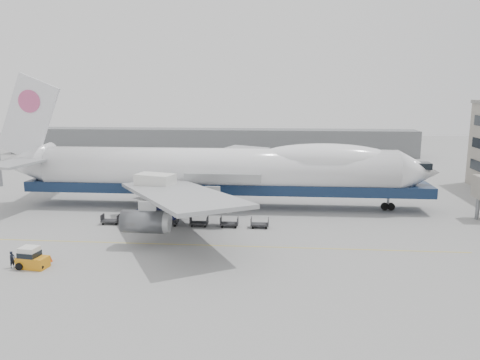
# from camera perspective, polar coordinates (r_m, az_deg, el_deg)

# --- Properties ---
(ground) EXTENTS (260.00, 260.00, 0.00)m
(ground) POSITION_cam_1_polar(r_m,az_deg,el_deg) (59.53, -4.08, -6.06)
(ground) COLOR gray
(ground) RESTS_ON ground
(apron_line) EXTENTS (60.00, 0.15, 0.01)m
(apron_line) POSITION_cam_1_polar(r_m,az_deg,el_deg) (53.90, -5.08, -7.90)
(apron_line) COLOR gold
(apron_line) RESTS_ON ground
(hangar) EXTENTS (110.00, 8.00, 7.00)m
(hangar) POSITION_cam_1_polar(r_m,az_deg,el_deg) (128.41, -3.67, 4.68)
(hangar) COLOR slate
(hangar) RESTS_ON ground
(airliner) EXTENTS (67.00, 55.30, 19.98)m
(airliner) POSITION_cam_1_polar(r_m,az_deg,el_deg) (69.74, -2.09, 1.22)
(airliner) COLOR white
(airliner) RESTS_ON ground
(catering_truck) EXTENTS (5.99, 4.81, 6.20)m
(catering_truck) POSITION_cam_1_polar(r_m,az_deg,el_deg) (64.64, -10.22, -1.67)
(catering_truck) COLOR #191E4D
(catering_truck) RESTS_ON ground
(baggage_tug) EXTENTS (3.09, 1.93, 2.13)m
(baggage_tug) POSITION_cam_1_polar(r_m,az_deg,el_deg) (51.23, -24.08, -8.74)
(baggage_tug) COLOR orange
(baggage_tug) RESTS_ON ground
(ground_worker) EXTENTS (0.58, 0.72, 1.71)m
(ground_worker) POSITION_cam_1_polar(r_m,az_deg,el_deg) (52.00, -26.02, -8.72)
(ground_worker) COLOR black
(ground_worker) RESTS_ON ground
(traffic_cone) EXTENTS (0.40, 0.40, 0.58)m
(traffic_cone) POSITION_cam_1_polar(r_m,az_deg,el_deg) (52.47, -22.09, -8.90)
(traffic_cone) COLOR #DD470B
(traffic_cone) RESTS_ON ground
(dolly_0) EXTENTS (2.30, 1.35, 1.30)m
(dolly_0) POSITION_cam_1_polar(r_m,az_deg,el_deg) (63.97, -15.49, -4.74)
(dolly_0) COLOR #2D2D30
(dolly_0) RESTS_ON ground
(dolly_1) EXTENTS (2.30, 1.35, 1.30)m
(dolly_1) POSITION_cam_1_polar(r_m,az_deg,el_deg) (62.73, -12.11, -4.89)
(dolly_1) COLOR #2D2D30
(dolly_1) RESTS_ON ground
(dolly_2) EXTENTS (2.30, 1.35, 1.30)m
(dolly_2) POSITION_cam_1_polar(r_m,az_deg,el_deg) (61.71, -8.61, -5.03)
(dolly_2) COLOR #2D2D30
(dolly_2) RESTS_ON ground
(dolly_3) EXTENTS (2.30, 1.35, 1.30)m
(dolly_3) POSITION_cam_1_polar(r_m,az_deg,el_deg) (60.93, -5.00, -5.15)
(dolly_3) COLOR #2D2D30
(dolly_3) RESTS_ON ground
(dolly_4) EXTENTS (2.30, 1.35, 1.30)m
(dolly_4) POSITION_cam_1_polar(r_m,az_deg,el_deg) (60.39, -1.32, -5.26)
(dolly_4) COLOR #2D2D30
(dolly_4) RESTS_ON ground
(dolly_5) EXTENTS (2.30, 1.35, 1.30)m
(dolly_5) POSITION_cam_1_polar(r_m,az_deg,el_deg) (60.10, 2.42, -5.35)
(dolly_5) COLOR #2D2D30
(dolly_5) RESTS_ON ground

